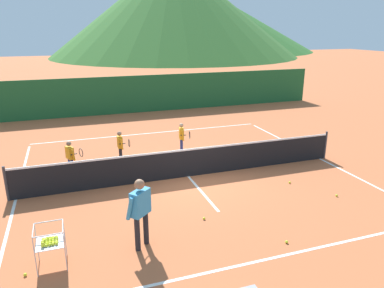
# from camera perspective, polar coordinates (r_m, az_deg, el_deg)

# --- Properties ---
(ground_plane) EXTENTS (120.00, 120.00, 0.00)m
(ground_plane) POSITION_cam_1_polar(r_m,az_deg,el_deg) (12.20, -0.58, -5.11)
(ground_plane) COLOR #BC6038
(line_baseline_near) EXTENTS (10.54, 0.08, 0.01)m
(line_baseline_near) POSITION_cam_1_polar(r_m,az_deg,el_deg) (8.28, 10.75, -17.52)
(line_baseline_near) COLOR white
(line_baseline_near) RESTS_ON ground
(line_baseline_far) EXTENTS (10.54, 0.08, 0.01)m
(line_baseline_far) POSITION_cam_1_polar(r_m,az_deg,el_deg) (17.24, -6.44, 1.71)
(line_baseline_far) COLOR white
(line_baseline_far) RESTS_ON ground
(line_sideline_west) EXTENTS (0.08, 10.41, 0.01)m
(line_sideline_west) POSITION_cam_1_polar(r_m,az_deg,el_deg) (11.79, -25.91, -7.85)
(line_sideline_west) COLOR white
(line_sideline_west) RESTS_ON ground
(line_sideline_east) EXTENTS (0.08, 10.41, 0.01)m
(line_sideline_east) POSITION_cam_1_polar(r_m,az_deg,el_deg) (14.63, 19.41, -2.18)
(line_sideline_east) COLOR white
(line_sideline_east) RESTS_ON ground
(line_service_center) EXTENTS (0.08, 5.18, 0.01)m
(line_service_center) POSITION_cam_1_polar(r_m,az_deg,el_deg) (12.19, -0.58, -5.09)
(line_service_center) COLOR white
(line_service_center) RESTS_ON ground
(tennis_net) EXTENTS (10.98, 0.08, 1.05)m
(tennis_net) POSITION_cam_1_polar(r_m,az_deg,el_deg) (12.01, -0.59, -2.91)
(tennis_net) COLOR #333338
(tennis_net) RESTS_ON ground
(instructor) EXTENTS (0.63, 0.76, 1.65)m
(instructor) POSITION_cam_1_polar(r_m,az_deg,el_deg) (8.17, -8.10, -9.75)
(instructor) COLOR black
(instructor) RESTS_ON ground
(student_0) EXTENTS (0.56, 0.49, 1.19)m
(student_0) POSITION_cam_1_polar(r_m,az_deg,el_deg) (12.71, -18.50, -1.63)
(student_0) COLOR navy
(student_0) RESTS_ON ground
(student_1) EXTENTS (0.40, 0.58, 1.19)m
(student_1) POSITION_cam_1_polar(r_m,az_deg,el_deg) (13.44, -11.14, -0.00)
(student_1) COLOR black
(student_1) RESTS_ON ground
(student_2) EXTENTS (0.41, 0.65, 1.22)m
(student_2) POSITION_cam_1_polar(r_m,az_deg,el_deg) (14.19, -1.61, 1.36)
(student_2) COLOR navy
(student_2) RESTS_ON ground
(ball_cart) EXTENTS (0.58, 0.58, 0.90)m
(ball_cart) POSITION_cam_1_polar(r_m,az_deg,el_deg) (8.21, -21.43, -14.04)
(ball_cart) COLOR #B7B7BC
(ball_cart) RESTS_ON ground
(tennis_ball_0) EXTENTS (0.07, 0.07, 0.07)m
(tennis_ball_0) POSITION_cam_1_polar(r_m,az_deg,el_deg) (12.08, 15.07, -5.83)
(tennis_ball_0) COLOR yellow
(tennis_ball_0) RESTS_ON ground
(tennis_ball_1) EXTENTS (0.07, 0.07, 0.07)m
(tennis_ball_1) POSITION_cam_1_polar(r_m,az_deg,el_deg) (8.95, 14.61, -14.63)
(tennis_ball_1) COLOR yellow
(tennis_ball_1) RESTS_ON ground
(tennis_ball_2) EXTENTS (0.07, 0.07, 0.07)m
(tennis_ball_2) POSITION_cam_1_polar(r_m,az_deg,el_deg) (8.41, -24.69, -18.11)
(tennis_ball_2) COLOR yellow
(tennis_ball_2) RESTS_ON ground
(tennis_ball_5) EXTENTS (0.07, 0.07, 0.07)m
(tennis_ball_5) POSITION_cam_1_polar(r_m,az_deg,el_deg) (11.61, 21.72, -7.49)
(tennis_ball_5) COLOR yellow
(tennis_ball_5) RESTS_ON ground
(tennis_ball_7) EXTENTS (0.07, 0.07, 0.07)m
(tennis_ball_7) POSITION_cam_1_polar(r_m,az_deg,el_deg) (9.61, 1.90, -11.57)
(tennis_ball_7) COLOR yellow
(tennis_ball_7) RESTS_ON ground
(windscreen_fence) EXTENTS (23.19, 0.08, 2.14)m
(windscreen_fence) POSITION_cam_1_polar(r_m,az_deg,el_deg) (21.40, -9.31, 7.67)
(windscreen_fence) COLOR #1E5B2D
(windscreen_fence) RESTS_ON ground
(hill_0) EXTENTS (46.77, 46.77, 12.76)m
(hill_0) POSITION_cam_1_polar(r_m,az_deg,el_deg) (81.56, 1.44, 18.93)
(hill_0) COLOR #2D6628
(hill_0) RESTS_ON ground
(hill_1) EXTENTS (42.09, 42.09, 16.06)m
(hill_1) POSITION_cam_1_polar(r_m,az_deg,el_deg) (66.17, -2.87, 20.61)
(hill_1) COLOR #38702D
(hill_1) RESTS_ON ground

